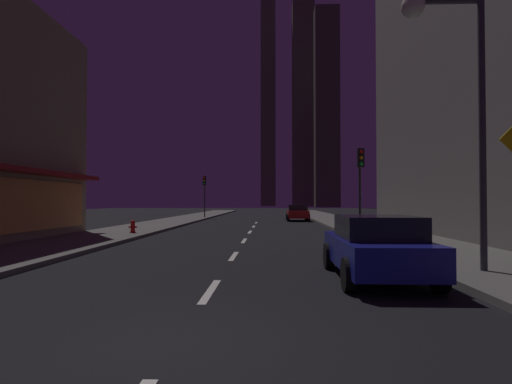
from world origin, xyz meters
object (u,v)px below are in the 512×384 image
object	(u,v)px
fire_hydrant_far_left	(133,227)
traffic_light_far_left	(204,187)
car_parked_far	(297,213)
street_lamp_right	(446,63)
car_parked_near	(376,247)
traffic_light_near_right	(360,172)

from	to	relation	value
fire_hydrant_far_left	traffic_light_far_left	size ratio (longest dim) A/B	0.16
car_parked_far	fire_hydrant_far_left	size ratio (longest dim) A/B	6.48
street_lamp_right	car_parked_near	bearing A→B (deg)	-167.67
street_lamp_right	traffic_light_far_left	bearing A→B (deg)	108.84
fire_hydrant_far_left	traffic_light_near_right	xyz separation A→B (m)	(11.40, -1.06, 2.74)
street_lamp_right	traffic_light_near_right	bearing A→B (deg)	89.32
car_parked_near	traffic_light_near_right	world-z (taller)	traffic_light_near_right
car_parked_far	street_lamp_right	size ratio (longest dim) A/B	0.64
traffic_light_far_left	fire_hydrant_far_left	bearing A→B (deg)	-91.11
fire_hydrant_far_left	traffic_light_near_right	bearing A→B (deg)	-5.30
car_parked_far	traffic_light_far_left	xyz separation A→B (m)	(-9.10, 4.18, 2.45)
fire_hydrant_far_left	traffic_light_near_right	distance (m)	11.77
traffic_light_near_right	street_lamp_right	xyz separation A→B (m)	(-0.12, -10.16, 1.87)
car_parked_near	traffic_light_near_right	distance (m)	11.00
fire_hydrant_far_left	street_lamp_right	distance (m)	16.57
car_parked_near	traffic_light_far_left	size ratio (longest dim) A/B	1.01
car_parked_far	fire_hydrant_far_left	distance (m)	19.03
car_parked_near	traffic_light_far_left	world-z (taller)	traffic_light_far_left
traffic_light_far_left	car_parked_far	bearing A→B (deg)	-24.65
fire_hydrant_far_left	street_lamp_right	xyz separation A→B (m)	(11.28, -11.22, 4.61)
traffic_light_near_right	street_lamp_right	bearing A→B (deg)	-90.68
traffic_light_far_left	street_lamp_right	world-z (taller)	street_lamp_right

